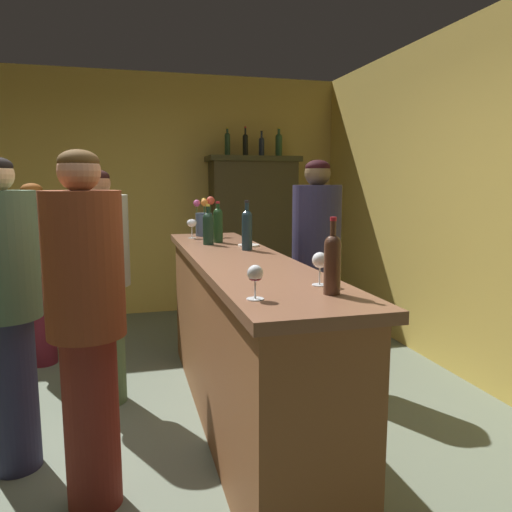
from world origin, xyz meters
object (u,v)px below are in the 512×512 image
wine_bottle_merlot (332,261)px  flower_arrangement (204,220)px  display_bottle_left (227,143)px  patron_in_navy (6,304)px  wine_glass_front (192,224)px  display_cabinet (253,232)px  bar_counter (240,339)px  wine_bottle_syrah (208,227)px  display_bottle_midright (279,144)px  patron_near_entrance (87,318)px  wine_glass_rear (255,276)px  patron_by_cabinet (37,267)px  wine_bottle_pinot (247,228)px  patron_redhead (101,279)px  wine_glass_mid (320,262)px  bartender (316,262)px  cheese_plate (249,245)px  display_bottle_center (262,146)px  wine_bottle_malbec (218,223)px  display_bottle_midleft (245,144)px

wine_bottle_merlot → flower_arrangement: 2.35m
display_bottle_left → patron_in_navy: (-1.77, -2.85, -1.06)m
wine_glass_front → display_cabinet: bearing=59.3°
bar_counter → wine_bottle_syrah: wine_bottle_syrah is taller
wine_bottle_merlot → display_bottle_left: (0.35, 3.75, 0.75)m
wine_bottle_syrah → display_bottle_midright: 2.44m
wine_bottle_syrah → patron_near_entrance: bearing=-121.3°
wine_glass_rear → patron_by_cabinet: bearing=115.2°
wine_bottle_pinot → patron_redhead: (-0.96, 0.24, -0.35)m
wine_bottle_syrah → wine_bottle_pinot: bearing=-61.1°
wine_glass_rear → wine_glass_mid: bearing=28.2°
flower_arrangement → display_cabinet: bearing=60.4°
wine_glass_mid → bar_counter: bearing=99.0°
display_bottle_midright → bartender: 2.38m
bar_counter → cheese_plate: (0.18, 0.47, 0.54)m
bar_counter → display_cabinet: display_cabinet is taller
display_bottle_center → wine_bottle_malbec: bearing=-114.7°
cheese_plate → patron_in_navy: bearing=-155.0°
wine_bottle_malbec → patron_near_entrance: size_ratio=0.19×
wine_bottle_malbec → wine_bottle_merlot: wine_bottle_merlot is taller
wine_glass_mid → flower_arrangement: 2.18m
patron_by_cabinet → patron_in_navy: bearing=-34.7°
display_cabinet → patron_redhead: size_ratio=1.13×
wine_glass_rear → patron_in_navy: (-1.09, 0.91, -0.26)m
display_bottle_center → patron_near_entrance: display_bottle_center is taller
display_bottle_midleft → patron_near_entrance: bearing=-115.3°
wine_bottle_malbec → wine_glass_rear: 1.88m
display_bottle_center → patron_by_cabinet: bearing=-152.0°
flower_arrangement → patron_by_cabinet: (-1.37, 0.19, -0.37)m
wine_bottle_pinot → wine_glass_rear: (-0.31, -1.39, -0.06)m
wine_glass_rear → display_bottle_left: bearing=79.8°
wine_bottle_malbec → flower_arrangement: flower_arrangement is taller
display_cabinet → wine_glass_mid: (-0.63, -3.57, 0.24)m
wine_glass_front → patron_in_navy: 1.75m
display_bottle_midright → bartender: display_bottle_midright is taller
wine_bottle_syrah → patron_by_cabinet: (-1.31, 0.79, -0.37)m
display_cabinet → wine_bottle_malbec: display_cabinet is taller
wine_bottle_merlot → bartender: (0.59, 1.64, -0.28)m
wine_bottle_pinot → patron_by_cabinet: bearing=142.6°
display_bottle_left → wine_bottle_malbec: bearing=-104.0°
wine_bottle_malbec → bartender: bearing=-16.9°
wine_bottle_syrah → display_bottle_midright: (1.17, 2.00, 0.76)m
wine_glass_mid → display_bottle_center: 3.72m
wine_bottle_merlot → patron_redhead: 1.92m
flower_arrangement → patron_near_entrance: bearing=-114.2°
display_cabinet → wine_bottle_merlot: (-0.65, -3.75, 0.26)m
wine_glass_rear → flower_arrangement: (0.18, 2.36, 0.04)m
display_bottle_midright → bartender: size_ratio=0.19×
wine_bottle_malbec → cheese_plate: bearing=-58.6°
wine_bottle_syrah → wine_glass_mid: size_ratio=1.98×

